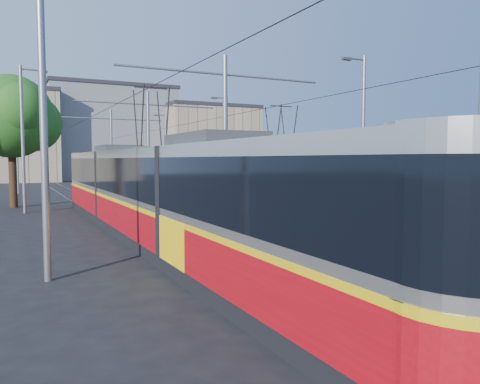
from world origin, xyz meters
TOP-DOWN VIEW (x-y plane):
  - ground at (0.00, 0.00)m, footprint 160.00×160.00m
  - platform at (0.00, 17.00)m, footprint 4.00×50.00m
  - tactile_strip_left at (-1.45, 17.00)m, footprint 0.70×50.00m
  - tactile_strip_right at (1.45, 17.00)m, footprint 0.70×50.00m
  - rails at (0.00, 17.00)m, footprint 8.71×70.00m
  - track_arrow at (-3.60, -3.00)m, footprint 1.20×5.00m
  - tram_left at (-3.60, 6.54)m, footprint 2.43×28.49m
  - tram_right at (3.60, 9.36)m, footprint 2.43×30.61m
  - catenary at (0.00, 14.15)m, footprint 9.20×70.00m
  - street_lamps at (-0.00, 21.00)m, footprint 15.18×38.22m
  - shelter at (-0.16, 15.79)m, footprint 0.59×0.96m
  - tree at (-7.67, 21.83)m, footprint 5.54×5.12m
  - building_centre at (6.00, 64.00)m, footprint 18.36×14.28m
  - building_right at (20.00, 58.00)m, footprint 14.28×10.20m

SIDE VIEW (x-z plane):
  - ground at x=0.00m, z-range 0.00..0.00m
  - track_arrow at x=-3.60m, z-range 0.00..0.01m
  - rails at x=0.00m, z-range 0.00..0.03m
  - platform at x=0.00m, z-range 0.00..0.30m
  - tactile_strip_left at x=-1.45m, z-range 0.30..0.31m
  - tactile_strip_right at x=1.45m, z-range 0.30..0.31m
  - shelter at x=-0.16m, z-range 0.35..2.48m
  - tram_left at x=-3.60m, z-range -1.04..4.46m
  - tram_right at x=3.60m, z-range -0.89..4.61m
  - street_lamps at x=0.00m, z-range 0.18..8.18m
  - catenary at x=0.00m, z-range 1.02..8.02m
  - tree at x=-7.67m, z-range 1.42..9.47m
  - building_right at x=20.00m, z-range 0.01..11.27m
  - building_centre at x=6.00m, z-range 0.01..13.93m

